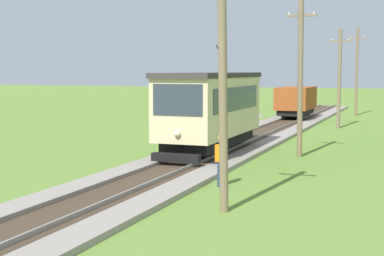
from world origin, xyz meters
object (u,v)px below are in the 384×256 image
Objects in this scene: utility_pole_distant at (357,71)px; gravel_pile at (246,109)px; utility_pole_far at (339,78)px; track_worker at (221,158)px; red_tram at (211,108)px; utility_pole_near_tram at (223,58)px; freight_car at (296,101)px; utility_pole_mid at (300,75)px.

gravel_pile is at bearing -157.56° from utility_pole_distant.
utility_pole_far is 0.88× the size of utility_pole_distant.
gravel_pile is 31.51m from track_worker.
utility_pole_near_tram is (3.86, -10.24, 2.08)m from red_tram.
utility_pole_far reaches higher than red_tram.
track_worker is (2.67, -27.11, -0.57)m from freight_car.
track_worker is (-1.20, -34.23, -2.91)m from utility_pole_distant.
freight_car reaches higher than gravel_pile.
utility_pole_mid is at bearing -78.69° from freight_car.
utility_pole_distant is 34.37m from track_worker.
gravel_pile is at bearing 136.55° from utility_pole_far.
red_tram is 4.79× the size of track_worker.
freight_car is (-0.00, 20.46, -0.64)m from red_tram.
utility_pole_far is 22.28m from track_worker.
utility_pole_mid is (3.86, 1.13, 1.52)m from red_tram.
red_tram reaches higher than gravel_pile.
gravel_pile is (-8.90, 34.15, -3.71)m from utility_pole_near_tram.
utility_pole_near_tram is 1.10× the size of utility_pole_distant.
utility_pole_mid is (-0.00, 11.37, -0.56)m from utility_pole_near_tram.
track_worker is (7.70, -30.55, 0.43)m from gravel_pile.
utility_pole_far is at bearing 90.00° from utility_pole_near_tram.
freight_car is at bearing 97.18° from utility_pole_near_tram.
red_tram is 27.90m from utility_pole_distant.
utility_pole_near_tram reaches higher than track_worker.
utility_pole_mid is at bearing -90.00° from utility_pole_distant.
red_tram is 4.30m from utility_pole_mid.
utility_pole_distant reaches higher than gravel_pile.
utility_pole_far is 12.60m from gravel_pile.
red_tram is 1.64× the size of freight_car.
track_worker is at bearing -93.11° from utility_pole_far.
utility_pole_far is (3.86, 15.47, 1.24)m from red_tram.
red_tram is 2.74× the size of gravel_pile.
gravel_pile is at bearing 111.35° from utility_pole_mid.
freight_car is 27.25m from track_worker.
red_tram is at bearing -89.99° from freight_car.
utility_pole_distant reaches higher than freight_car.
utility_pole_near_tram reaches higher than freight_car.
utility_pole_mid is 4.05× the size of track_worker.
freight_car is 0.72× the size of utility_pole_mid.
freight_car is 0.78× the size of utility_pole_far.
track_worker is (-1.20, -22.11, -2.45)m from utility_pole_far.
gravel_pile is (-8.90, 8.43, -2.88)m from utility_pole_far.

